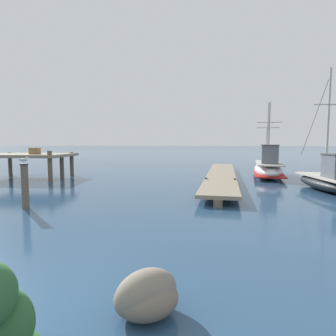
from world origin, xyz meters
TOP-DOWN VIEW (x-y plane):
  - floating_dock at (4.46, 15.85)m, footprint 2.86×17.20m
  - fishing_boat_0 at (7.95, 17.87)m, footprint 2.84×7.50m
  - fishing_boat_1 at (9.81, 12.04)m, footprint 2.34×5.84m
  - pier_platform at (-8.99, 14.70)m, footprint 6.04×4.59m
  - mooring_piling at (-3.39, 6.26)m, footprint 0.30×0.30m
  - perched_seagull at (-3.40, 6.25)m, footprint 0.32×0.29m
  - shore_rock_near_left at (2.63, 0.28)m, footprint 1.26×1.23m

SIDE VIEW (x-z plane):
  - shore_rock_near_left at x=2.63m, z-range -0.04..0.65m
  - floating_dock at x=4.46m, z-range 0.10..0.63m
  - fishing_boat_1 at x=9.81m, z-range -2.60..3.78m
  - fishing_boat_0 at x=7.95m, z-range -2.11..3.52m
  - mooring_piling at x=-3.39m, z-range 0.04..1.77m
  - pier_platform at x=-8.99m, z-range 0.45..2.62m
  - perched_seagull at x=-3.40m, z-range 1.74..2.01m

